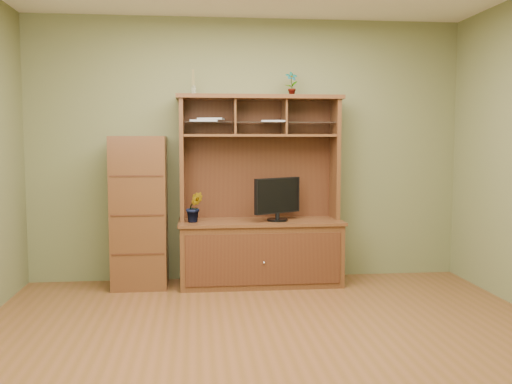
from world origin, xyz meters
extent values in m
cube|color=brown|center=(0.00, 0.00, -0.01)|extent=(4.50, 4.00, 0.02)
cube|color=olive|center=(0.00, 2.01, 1.35)|extent=(4.50, 0.02, 2.70)
cube|color=olive|center=(0.00, -2.01, 1.35)|extent=(4.50, 0.02, 2.70)
cube|color=#4C2915|center=(0.10, 1.71, 0.31)|extent=(1.60, 0.55, 0.62)
cube|color=#3A1A10|center=(0.10, 1.42, 0.31)|extent=(1.50, 0.01, 0.50)
sphere|color=silver|center=(0.10, 1.41, 0.28)|extent=(0.02, 0.02, 0.02)
cube|color=#4C2915|center=(0.10, 1.71, 0.64)|extent=(1.64, 0.59, 0.03)
cube|color=#4C2915|center=(-0.68, 1.80, 1.27)|extent=(0.04, 0.35, 1.25)
cube|color=#4C2915|center=(0.88, 1.80, 1.27)|extent=(0.04, 0.35, 1.25)
cube|color=#3A1A10|center=(0.10, 1.97, 1.27)|extent=(1.52, 0.02, 1.25)
cube|color=#4C2915|center=(0.10, 1.80, 1.88)|extent=(1.66, 0.40, 0.04)
cube|color=#4C2915|center=(0.10, 1.80, 1.50)|extent=(1.52, 0.32, 0.02)
cube|color=#4C2915|center=(-0.15, 1.80, 1.69)|extent=(0.02, 0.31, 0.35)
cube|color=#4C2915|center=(0.36, 1.80, 1.69)|extent=(0.02, 0.31, 0.35)
cube|color=silver|center=(0.10, 1.79, 1.63)|extent=(1.50, 0.27, 0.01)
cylinder|color=black|center=(0.27, 1.65, 0.66)|extent=(0.21, 0.21, 0.02)
cylinder|color=black|center=(0.27, 1.65, 0.70)|extent=(0.04, 0.04, 0.07)
cube|color=black|center=(0.27, 1.65, 0.90)|extent=(0.49, 0.31, 0.35)
imported|color=#255A1E|center=(-0.56, 1.65, 0.80)|extent=(0.17, 0.15, 0.30)
imported|color=#376322|center=(0.43, 1.80, 2.02)|extent=(0.14, 0.10, 0.24)
cylinder|color=silver|center=(-0.56, 1.80, 1.94)|extent=(0.05, 0.05, 0.09)
cylinder|color=olive|center=(-0.56, 1.80, 2.07)|extent=(0.03, 0.03, 0.16)
cube|color=#BABABF|center=(-0.45, 1.80, 1.64)|extent=(0.28, 0.22, 0.02)
cube|color=#BABABF|center=(-0.38, 1.80, 1.66)|extent=(0.28, 0.24, 0.02)
cube|color=#BABABF|center=(0.25, 1.80, 1.64)|extent=(0.28, 0.23, 0.02)
cube|color=#4C2915|center=(-1.10, 1.74, 0.75)|extent=(0.53, 0.48, 1.49)
cube|color=#3A1A10|center=(-1.10, 1.50, 0.37)|extent=(0.49, 0.01, 0.02)
cube|color=#3A1A10|center=(-1.10, 1.50, 0.75)|extent=(0.49, 0.01, 0.01)
cube|color=#3A1A10|center=(-1.10, 1.50, 1.12)|extent=(0.49, 0.01, 0.02)
camera|label=1|loc=(-0.55, -3.93, 1.45)|focal=40.00mm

